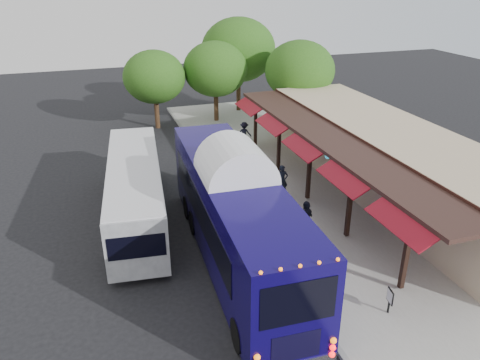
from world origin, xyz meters
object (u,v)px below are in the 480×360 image
object	(u,v)px
ped_a	(282,181)
coach_bus	(236,212)
ped_d	(244,133)
ped_b	(291,240)
sign_board	(390,297)
city_bus	(135,189)
ped_c	(306,221)

from	to	relation	value
ped_a	coach_bus	bearing A→B (deg)	-123.75
ped_d	ped_b	bearing A→B (deg)	103.62
coach_bus	sign_board	distance (m)	6.60
city_bus	ped_c	distance (m)	8.18
ped_b	ped_d	distance (m)	14.37
ped_c	ped_d	bearing A→B (deg)	-137.00
ped_b	sign_board	xyz separation A→B (m)	(1.94, -4.09, -0.30)
ped_b	coach_bus	bearing A→B (deg)	-40.62
sign_board	ped_b	bearing A→B (deg)	125.53
city_bus	ped_c	bearing A→B (deg)	-27.21
ped_c	ped_d	distance (m)	12.90
city_bus	ped_a	size ratio (longest dim) A/B	6.64
ped_a	sign_board	distance (m)	9.87
city_bus	ped_d	distance (m)	11.79
ped_a	ped_c	bearing A→B (deg)	-93.05
ped_a	ped_d	bearing A→B (deg)	92.02
ped_b	ped_d	world-z (taller)	ped_b
ped_a	sign_board	xyz separation A→B (m)	(-0.15, -9.87, -0.18)
coach_bus	sign_board	xyz separation A→B (m)	(3.99, -5.05, -1.45)
ped_a	city_bus	bearing A→B (deg)	-173.05
city_bus	ped_c	world-z (taller)	city_bus
coach_bus	ped_a	bearing A→B (deg)	51.68
ped_a	ped_c	distance (m)	4.57
ped_a	ped_d	distance (m)	8.34
coach_bus	ped_a	distance (m)	6.47
sign_board	ped_d	bearing A→B (deg)	97.46
ped_c	ped_b	bearing A→B (deg)	4.41
ped_b	ped_c	xyz separation A→B (m)	(1.30, 1.28, -0.00)
coach_bus	sign_board	bearing A→B (deg)	-49.37
city_bus	ped_b	xyz separation A→B (m)	(5.53, -5.78, -0.52)
city_bus	ped_a	distance (m)	7.64
ped_b	ped_a	bearing A→B (deg)	-125.25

